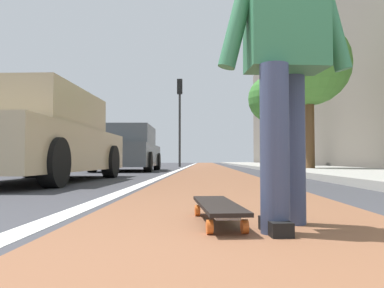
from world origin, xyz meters
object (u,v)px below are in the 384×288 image
skater_person (285,48)px  parked_car_mid (128,150)px  street_tree_far (272,100)px  traffic_light (180,107)px  skateboard (218,207)px  street_tree_mid (309,65)px  parked_car_near (39,138)px

skater_person → parked_car_mid: (10.59, 2.92, -0.24)m
street_tree_far → parked_car_mid: bearing=133.1°
traffic_light → skateboard: bearing=-175.7°
skateboard → street_tree_mid: bearing=-18.2°
parked_car_near → street_tree_far: size_ratio=1.07×
skateboard → street_tree_mid: size_ratio=0.19×
street_tree_mid → parked_car_mid: bearing=79.9°
parked_car_mid → street_tree_far: size_ratio=1.02×
parked_car_near → skater_person: bearing=-143.5°
skateboard → parked_car_near: parked_car_near is taller
parked_car_mid → street_tree_far: bearing=-46.9°
skateboard → traffic_light: size_ratio=0.18×
traffic_light → street_tree_mid: traffic_light is taller
traffic_light → street_tree_mid: (-8.98, -4.47, -0.01)m
skater_person → traffic_light: size_ratio=0.35×
parked_car_mid → street_tree_mid: size_ratio=0.98×
parked_car_mid → street_tree_far: street_tree_far is taller
street_tree_far → skater_person: bearing=170.2°
street_tree_mid → street_tree_far: size_ratio=1.04×
street_tree_far → parked_car_near: bearing=153.3°
skater_person → street_tree_mid: size_ratio=0.37×
parked_car_near → traffic_light: traffic_light is taller
skateboard → street_tree_far: 16.34m
skater_person → parked_car_mid: skater_person is taller
skater_person → traffic_light: 18.78m
street_tree_mid → street_tree_far: (6.32, -0.00, -0.05)m
parked_car_mid → street_tree_far: (5.31, -5.67, 2.47)m
skateboard → traffic_light: bearing=4.3°
skater_person → street_tree_far: 16.29m
traffic_light → street_tree_far: bearing=-120.7°
skater_person → street_tree_mid: bearing=-16.0°
street_tree_mid → parked_car_near: bearing=132.3°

